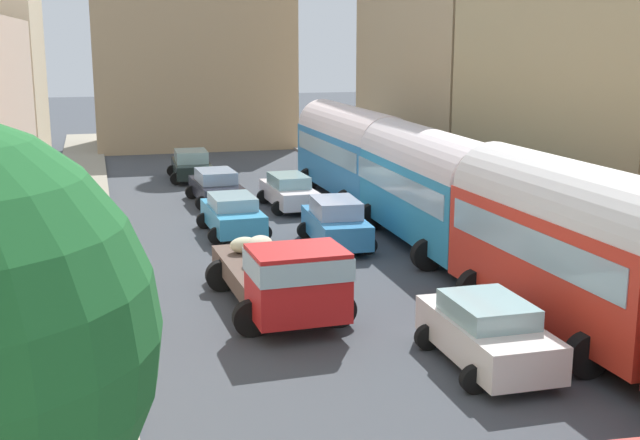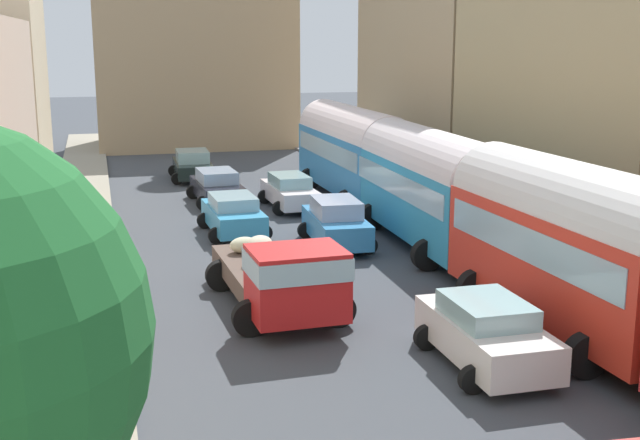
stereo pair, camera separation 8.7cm
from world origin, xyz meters
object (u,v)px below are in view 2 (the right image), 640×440
parked_bus_1 (570,240)px  pedestrian_3 (99,261)px  car_2 (193,165)px  car_0 (233,214)px  car_5 (336,223)px  car_1 (217,186)px  car_4 (486,332)px  parked_bus_2 (429,182)px  pedestrian_1 (89,287)px  parked_bus_3 (352,148)px  cargo_truck_0 (283,275)px  car_6 (290,191)px

parked_bus_1 → pedestrian_3: bearing=151.2°
parked_bus_1 → pedestrian_3: parked_bus_1 is taller
car_2 → pedestrian_3: (-4.77, -18.90, 0.25)m
car_0 → car_5: car_5 is taller
car_0 → car_1: 6.06m
parked_bus_1 → car_4: parked_bus_1 is taller
parked_bus_2 → pedestrian_1: 12.73m
car_2 → car_4: car_4 is taller
car_1 → car_4: car_4 is taller
car_0 → car_4: (3.40, -14.01, 0.04)m
car_4 → car_1: bearing=98.9°
parked_bus_1 → car_1: parked_bus_1 is taller
parked_bus_3 → car_0: bearing=-139.1°
parked_bus_2 → cargo_truck_0: 8.93m
parked_bus_1 → car_6: (-3.20, 16.69, -1.64)m
car_1 → cargo_truck_0: bearing=-91.8°
parked_bus_2 → car_6: bearing=112.6°
car_2 → car_4: size_ratio=1.02×
car_0 → car_1: size_ratio=0.95×
cargo_truck_0 → car_6: bearing=76.3°
car_0 → parked_bus_3: bearing=40.9°
car_1 → car_2: car_2 is taller
parked_bus_3 → car_1: parked_bus_3 is taller
parked_bus_1 → car_6: size_ratio=1.93×
cargo_truck_0 → pedestrian_1: cargo_truck_0 is taller
car_2 → car_5: car_5 is taller
car_2 → pedestrian_1: (-5.03, -21.52, 0.28)m
parked_bus_3 → cargo_truck_0: bearing=-113.6°
parked_bus_3 → car_6: 3.80m
car_5 → parked_bus_1: bearing=-72.6°
parked_bus_1 → car_2: size_ratio=2.00×
cargo_truck_0 → car_0: cargo_truck_0 is taller
parked_bus_2 → cargo_truck_0: (-6.53, -5.98, -1.16)m
parked_bus_1 → parked_bus_3: (0.00, 18.00, -0.07)m
car_0 → car_6: size_ratio=0.97×
parked_bus_1 → car_2: (-6.39, 25.02, -1.62)m
parked_bus_1 → car_2: bearing=104.3°
parked_bus_2 → car_1: 11.46m
car_2 → parked_bus_3: bearing=-47.7°
cargo_truck_0 → car_6: (3.33, 13.66, -0.39)m
parked_bus_1 → parked_bus_3: size_ratio=0.87×
pedestrian_1 → car_2: bearing=76.8°
cargo_truck_0 → pedestrian_1: (-4.89, 0.49, -0.09)m
car_0 → pedestrian_1: bearing=-119.5°
car_4 → parked_bus_3: bearing=81.5°
cargo_truck_0 → car_4: (3.63, -4.49, -0.34)m
parked_bus_1 → parked_bus_2: bearing=90.0°
cargo_truck_0 → car_1: (0.48, 15.58, -0.39)m
pedestrian_3 → car_6: bearing=53.0°
car_1 → pedestrian_1: size_ratio=2.43×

